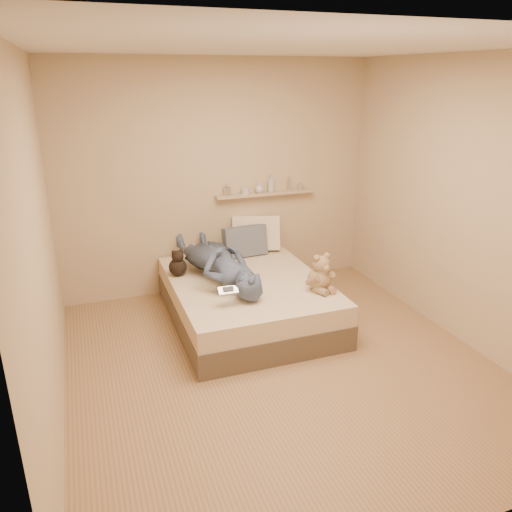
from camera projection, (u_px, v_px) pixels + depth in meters
name	position (u px, v px, depth m)	size (l,w,h in m)	color
room	(284.00, 223.00, 3.95)	(3.80, 3.80, 3.80)	#9E7551
bed	(247.00, 300.00, 5.14)	(1.50, 1.90, 0.45)	brown
game_console	(228.00, 290.00, 4.43)	(0.18, 0.08, 0.06)	silver
teddy_bear	(321.00, 275.00, 4.76)	(0.31, 0.30, 0.38)	tan
dark_plush	(178.00, 264.00, 5.13)	(0.19, 0.19, 0.29)	black
pillow_cream	(256.00, 234.00, 5.86)	(0.55, 0.16, 0.40)	beige
pillow_grey	(245.00, 241.00, 5.69)	(0.50, 0.14, 0.34)	slate
person	(218.00, 262.00, 5.04)	(0.55, 1.50, 0.36)	#46546E
wall_shelf	(266.00, 194.00, 5.82)	(1.20, 0.12, 0.03)	tan
shelf_bottles	(260.00, 187.00, 5.77)	(0.98, 0.14, 0.20)	silver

